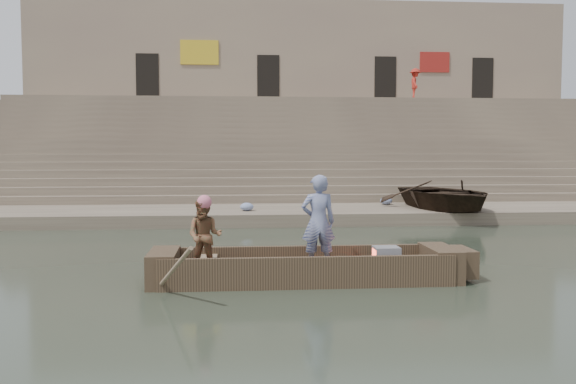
{
  "coord_description": "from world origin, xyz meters",
  "views": [
    {
      "loc": [
        -4.06,
        -13.01,
        2.43
      ],
      "look_at": [
        -2.78,
        1.72,
        1.4
      ],
      "focal_mm": 38.96,
      "sensor_mm": 36.0,
      "label": 1
    }
  ],
  "objects": [
    {
      "name": "main_rowboat",
      "position": [
        -2.78,
        -1.78,
        0.11
      ],
      "size": [
        5.0,
        1.3,
        0.22
      ],
      "primitive_type": "cube",
      "color": "brown",
      "rests_on": "ground"
    },
    {
      "name": "television",
      "position": [
        -1.27,
        -1.78,
        0.42
      ],
      "size": [
        0.46,
        0.42,
        0.4
      ],
      "color": "gray",
      "rests_on": "main_rowboat"
    },
    {
      "name": "upper_landing",
      "position": [
        0.0,
        22.5,
        2.6
      ],
      "size": [
        32.0,
        3.0,
        5.2
      ],
      "primitive_type": "cube",
      "color": "gray",
      "rests_on": "ground"
    },
    {
      "name": "pedestrian",
      "position": [
        6.13,
        21.6,
        6.06
      ],
      "size": [
        0.85,
        1.22,
        1.71
      ],
      "primitive_type": "imported",
      "rotation": [
        0.0,
        0.0,
        1.36
      ],
      "color": "red",
      "rests_on": "upper_landing"
    },
    {
      "name": "ghat_steps",
      "position": [
        0.0,
        17.19,
        1.8
      ],
      "size": [
        32.0,
        11.0,
        5.2
      ],
      "color": "gray",
      "rests_on": "ground"
    },
    {
      "name": "rowboat_trim",
      "position": [
        -2.57,
        -1.79,
        0.31
      ],
      "size": [
        6.04,
        2.63,
        2.0
      ],
      "color": "brown",
      "rests_on": "ground"
    },
    {
      "name": "mid_landing",
      "position": [
        0.0,
        15.5,
        1.4
      ],
      "size": [
        32.0,
        3.0,
        2.8
      ],
      "primitive_type": "cube",
      "color": "gray",
      "rests_on": "ground"
    },
    {
      "name": "cloth_bundles",
      "position": [
        0.46,
        7.91,
        0.53
      ],
      "size": [
        7.66,
        2.33,
        0.26
      ],
      "color": "#3F5999",
      "rests_on": "lower_landing"
    },
    {
      "name": "beached_rowboat",
      "position": [
        3.0,
        7.31,
        0.89
      ],
      "size": [
        4.13,
        5.23,
        0.98
      ],
      "primitive_type": "imported",
      "rotation": [
        0.0,
        0.0,
        0.17
      ],
      "color": "#2D2116",
      "rests_on": "lower_landing"
    },
    {
      "name": "building_wall",
      "position": [
        0.0,
        26.5,
        5.6
      ],
      "size": [
        32.0,
        5.07,
        11.2
      ],
      "color": "gray",
      "rests_on": "ground"
    },
    {
      "name": "lower_landing",
      "position": [
        0.0,
        8.0,
        0.2
      ],
      "size": [
        32.0,
        4.0,
        0.4
      ],
      "primitive_type": "cube",
      "color": "gray",
      "rests_on": "ground"
    },
    {
      "name": "standing_man",
      "position": [
        -2.52,
        -1.72,
        1.09
      ],
      "size": [
        0.65,
        0.45,
        1.74
      ],
      "primitive_type": "imported",
      "rotation": [
        0.0,
        0.0,
        3.19
      ],
      "color": "navy",
      "rests_on": "main_rowboat"
    },
    {
      "name": "rowing_man",
      "position": [
        -4.58,
        -1.94,
        0.88
      ],
      "size": [
        0.73,
        0.62,
        1.33
      ],
      "primitive_type": "imported",
      "rotation": [
        0.0,
        0.0,
        -0.19
      ],
      "color": "#206231",
      "rests_on": "main_rowboat"
    },
    {
      "name": "ground",
      "position": [
        0.0,
        0.0,
        0.0
      ],
      "size": [
        120.0,
        120.0,
        0.0
      ],
      "primitive_type": "plane",
      "color": "#252E22",
      "rests_on": "ground"
    }
  ]
}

